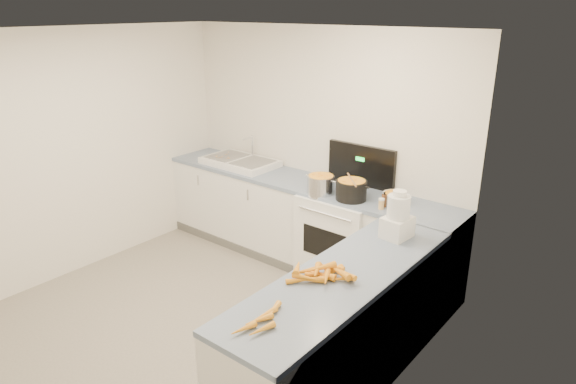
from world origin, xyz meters
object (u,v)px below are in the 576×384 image
Objects in this scene: stove at (343,235)px; extract_bottle at (384,201)px; black_pot at (351,191)px; spice_jar at (381,205)px; food_processor at (398,218)px; steel_pot at (321,185)px; sink at (240,162)px; mixing_bowl at (395,198)px.

stove reaches higher than extract_bottle.
black_pot is 0.35m from spice_jar.
stove is 3.46× the size of food_processor.
steel_pot is 0.94× the size of black_pot.
food_processor is (0.74, -0.49, 0.08)m from black_pot.
food_processor reaches higher than black_pot.
sink is 2.43m from food_processor.
sink is 3.84× the size of mixing_bowl.
mixing_bowl is at bearing 3.14° from stove.
steel_pot is at bearing -134.89° from stove.
sink is 7.24× the size of extract_bottle.
black_pot is at bearing 173.84° from spice_jar.
food_processor reaches higher than extract_bottle.
steel_pot reaches higher than extract_bottle.
stove is at bearing -0.62° from sink.
black_pot reaches higher than mixing_bowl.
black_pot is 1.30× the size of mixing_bowl.
black_pot is at bearing -156.44° from mixing_bowl.
spice_jar is at bearing -6.16° from black_pot.
stove is 1.26m from food_processor.
sink is 1.98m from mixing_bowl.
black_pot is 3.39× the size of spice_jar.
spice_jar is (0.50, -0.17, 0.51)m from stove.
steel_pot is 0.67m from spice_jar.
stove is 11.45× the size of extract_bottle.
mixing_bowl is at bearing 119.23° from food_processor.
extract_bottle is 1.38× the size of spice_jar.
food_processor is at bearing -34.93° from stove.
stove is 4.66× the size of black_pot.
black_pot is (0.16, -0.13, 0.55)m from stove.
black_pot is 0.89m from food_processor.
extract_bottle is (-0.04, -0.13, 0.01)m from mixing_bowl.
spice_jar is at bearing -18.83° from stove.
black_pot is 0.41m from mixing_bowl.
sink is 9.97× the size of spice_jar.
steel_pot is 3.17× the size of spice_jar.
food_processor is at bearing -33.61° from black_pot.
sink is 1.61m from black_pot.
sink is (-1.45, 0.02, 0.50)m from stove.
black_pot is at bearing 146.39° from food_processor.
sink is at bearing 174.54° from spice_jar.
stove is at bearing 139.37° from black_pot.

